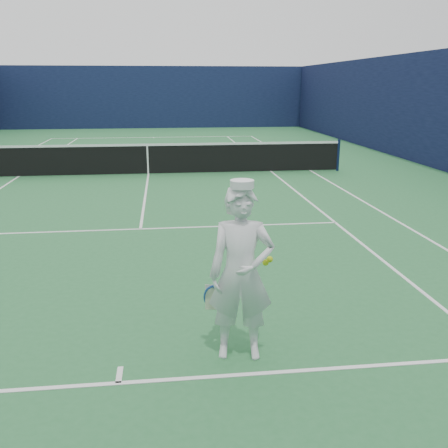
# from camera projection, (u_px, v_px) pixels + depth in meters

# --- Properties ---
(ground) EXTENTS (80.00, 80.00, 0.00)m
(ground) POSITION_uv_depth(u_px,v_px,m) (148.00, 175.00, 16.29)
(ground) COLOR #286B38
(ground) RESTS_ON ground
(court_markings) EXTENTS (11.03, 23.83, 0.01)m
(court_markings) POSITION_uv_depth(u_px,v_px,m) (148.00, 175.00, 16.29)
(court_markings) COLOR white
(court_markings) RESTS_ON ground
(windscreen_fence) EXTENTS (20.12, 36.12, 4.00)m
(windscreen_fence) POSITION_uv_depth(u_px,v_px,m) (146.00, 112.00, 15.75)
(windscreen_fence) COLOR #0E1636
(windscreen_fence) RESTS_ON ground
(tennis_net) EXTENTS (12.88, 0.09, 1.07)m
(tennis_net) POSITION_uv_depth(u_px,v_px,m) (148.00, 158.00, 16.14)
(tennis_net) COLOR #141E4C
(tennis_net) RESTS_ON ground
(tennis_player) EXTENTS (0.77, 0.57, 1.94)m
(tennis_player) POSITION_uv_depth(u_px,v_px,m) (241.00, 274.00, 5.21)
(tennis_player) COLOR white
(tennis_player) RESTS_ON ground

